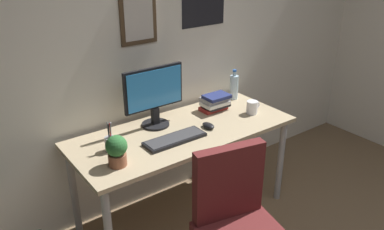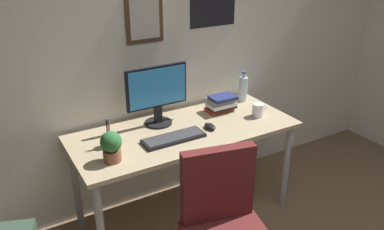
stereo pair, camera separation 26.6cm
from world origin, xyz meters
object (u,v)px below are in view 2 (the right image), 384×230
water_bottle (243,88)px  pen_cup (109,139)px  potted_plant (111,146)px  computer_mouse (210,126)px  coffee_mug_near (258,110)px  book_stack_left (221,103)px  monitor (157,93)px  office_chair (225,226)px  keyboard (174,138)px

water_bottle → pen_cup: 1.24m
potted_plant → pen_cup: (0.05, 0.19, -0.05)m
computer_mouse → pen_cup: pen_cup is taller
coffee_mug_near → book_stack_left: bearing=130.7°
potted_plant → book_stack_left: 1.03m
monitor → computer_mouse: (0.28, -0.26, -0.22)m
office_chair → coffee_mug_near: office_chair is taller
book_stack_left → potted_plant: bearing=-163.4°
office_chair → potted_plant: bearing=122.4°
office_chair → keyboard: 0.72m
computer_mouse → pen_cup: size_ratio=0.55×
office_chair → pen_cup: office_chair is taller
office_chair → pen_cup: bearing=113.5°
potted_plant → book_stack_left: potted_plant is taller
keyboard → pen_cup: 0.43m
keyboard → pen_cup: bearing=162.0°
office_chair → computer_mouse: (0.35, 0.71, 0.23)m
water_bottle → monitor: bearing=-176.3°
computer_mouse → book_stack_left: bearing=42.3°
office_chair → book_stack_left: size_ratio=4.29×
office_chair → coffee_mug_near: (0.78, 0.71, 0.26)m
water_bottle → computer_mouse: bearing=-148.9°
monitor → book_stack_left: 0.55m
potted_plant → pen_cup: bearing=76.3°
computer_mouse → coffee_mug_near: coffee_mug_near is taller
office_chair → water_bottle: bearing=49.6°
monitor → coffee_mug_near: bearing=-20.2°
office_chair → book_stack_left: office_chair is taller
office_chair → potted_plant: 0.81m
office_chair → coffee_mug_near: bearing=42.3°
monitor → computer_mouse: 0.44m
office_chair → keyboard: size_ratio=2.21×
keyboard → coffee_mug_near: size_ratio=3.50×
potted_plant → book_stack_left: bearing=16.6°
book_stack_left → office_chair: bearing=-122.4°
water_bottle → potted_plant: size_ratio=1.29×
computer_mouse → pen_cup: bearing=170.9°
office_chair → pen_cup: size_ratio=4.75×
office_chair → book_stack_left: (0.59, 0.93, 0.28)m
pen_cup → book_stack_left: pen_cup is taller
monitor → potted_plant: 0.59m
office_chair → pen_cup: (-0.36, 0.82, 0.27)m
coffee_mug_near → computer_mouse: bearing=-179.8°
keyboard → computer_mouse: 0.30m
coffee_mug_near → pen_cup: pen_cup is taller
computer_mouse → book_stack_left: (0.24, 0.22, 0.05)m
pen_cup → water_bottle: bearing=9.4°
water_bottle → potted_plant: bearing=-163.0°
keyboard → computer_mouse: bearing=3.7°
keyboard → monitor: bearing=85.9°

